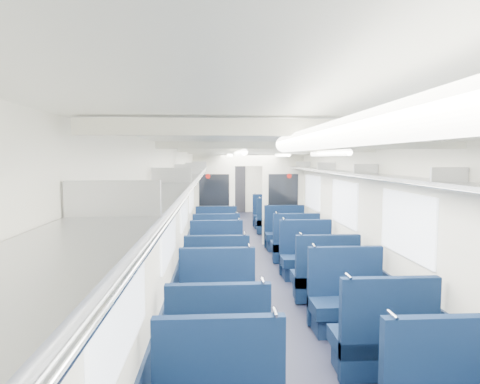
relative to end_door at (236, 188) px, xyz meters
name	(u,v)px	position (x,y,z in m)	size (l,w,h in m)	color
floor	(261,275)	(0.00, -8.94, -1.00)	(2.80, 18.00, 0.01)	black
ceiling	(261,150)	(0.00, -8.94, 1.35)	(2.80, 18.00, 0.01)	white
wall_left	(185,214)	(-1.40, -8.94, 0.18)	(0.02, 18.00, 2.35)	beige
dado_left	(187,258)	(-1.39, -8.94, -0.65)	(0.03, 17.90, 0.70)	#101D35
wall_right	(335,213)	(1.40, -8.94, 0.18)	(0.02, 18.00, 2.35)	beige
dado_right	(333,256)	(1.39, -8.94, -0.65)	(0.03, 17.90, 0.70)	#101D35
wall_far	(236,183)	(0.00, 0.06, 0.18)	(2.80, 0.02, 2.35)	beige
luggage_rack_left	(195,171)	(-1.21, -8.94, 0.97)	(0.36, 17.40, 0.18)	#B2B5BA
luggage_rack_right	(326,170)	(1.21, -8.94, 0.97)	(0.36, 17.40, 0.18)	#B2B5BA
windows	(264,203)	(0.00, -9.40, 0.42)	(2.78, 15.60, 0.75)	white
ceiling_fittings	(263,153)	(0.00, -9.20, 1.29)	(2.70, 16.06, 0.11)	silver
end_door	(236,188)	(0.00, 0.00, 0.00)	(0.75, 0.06, 2.00)	black
bulkhead	(249,196)	(0.00, -6.18, 0.23)	(2.80, 0.10, 2.35)	silver
seat_8	(218,353)	(-0.83, -12.65, -0.67)	(0.97, 0.54, 1.09)	#0D2040
seat_9	(383,343)	(0.83, -12.55, -0.67)	(0.97, 0.54, 1.09)	#0D2040
seat_10	(217,306)	(-0.83, -11.42, -0.67)	(0.97, 0.54, 1.09)	#0D2040
seat_11	(348,305)	(0.83, -11.46, -0.67)	(0.97, 0.54, 1.09)	#0D2040
seat_12	(217,280)	(-0.83, -10.32, -0.67)	(0.97, 0.54, 1.09)	#0D2040
seat_13	(325,280)	(0.83, -10.38, -0.67)	(0.97, 0.54, 1.09)	#0D2040
seat_14	(217,261)	(-0.83, -9.11, -0.67)	(0.97, 0.54, 1.09)	#0D2040
seat_15	(307,260)	(0.83, -9.14, -0.67)	(0.97, 0.54, 1.09)	#0D2040
seat_16	(216,247)	(-0.83, -7.97, -0.67)	(0.97, 0.54, 1.09)	#0D2040
seat_17	(295,246)	(0.83, -8.02, -0.67)	(0.97, 0.54, 1.09)	#0D2040
seat_18	(216,237)	(-0.83, -6.93, -0.67)	(0.97, 0.54, 1.09)	#0D2040
seat_19	(285,236)	(0.83, -6.81, -0.67)	(0.97, 0.54, 1.09)	#0D2040
seat_20	(216,224)	(-0.83, -4.88, -0.67)	(0.97, 0.54, 1.09)	#0D2040
seat_21	(273,222)	(0.83, -4.75, -0.67)	(0.97, 0.54, 1.09)	#0D2040
seat_22	(216,217)	(-0.83, -3.69, -0.67)	(0.97, 0.54, 1.09)	#0D2040
seat_23	(268,217)	(0.83, -3.73, -0.67)	(0.97, 0.54, 1.09)	#0D2040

